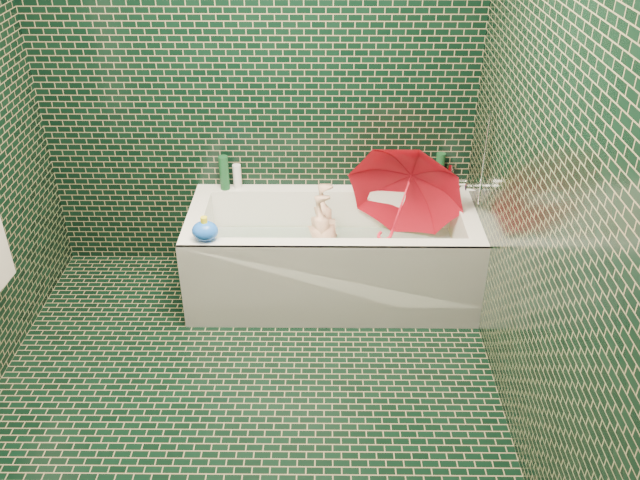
{
  "coord_description": "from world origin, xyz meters",
  "views": [
    {
      "loc": [
        0.41,
        -2.43,
        2.49
      ],
      "look_at": [
        0.38,
        0.82,
        0.49
      ],
      "focal_mm": 38.0,
      "sensor_mm": 36.0,
      "label": 1
    }
  ],
  "objects_px": {
    "umbrella": "(401,205)",
    "bathtub": "(332,263)",
    "bath_toy": "(205,231)",
    "rubber_duck": "(430,185)",
    "child": "(327,250)"
  },
  "relations": [
    {
      "from": "bathtub",
      "to": "child",
      "type": "xyz_separation_m",
      "value": [
        -0.03,
        -0.0,
        0.1
      ]
    },
    {
      "from": "rubber_duck",
      "to": "child",
      "type": "bearing_deg",
      "value": -139.77
    },
    {
      "from": "umbrella",
      "to": "bathtub",
      "type": "bearing_deg",
      "value": -155.27
    },
    {
      "from": "child",
      "to": "umbrella",
      "type": "xyz_separation_m",
      "value": [
        0.43,
        0.03,
        0.29
      ]
    },
    {
      "from": "bathtub",
      "to": "child",
      "type": "relative_size",
      "value": 2.14
    },
    {
      "from": "child",
      "to": "umbrella",
      "type": "relative_size",
      "value": 1.19
    },
    {
      "from": "bathtub",
      "to": "child",
      "type": "distance_m",
      "value": 0.1
    },
    {
      "from": "bath_toy",
      "to": "umbrella",
      "type": "bearing_deg",
      "value": -2.2
    },
    {
      "from": "umbrella",
      "to": "bath_toy",
      "type": "distance_m",
      "value": 1.14
    },
    {
      "from": "bathtub",
      "to": "umbrella",
      "type": "bearing_deg",
      "value": 3.82
    },
    {
      "from": "bathtub",
      "to": "rubber_duck",
      "type": "distance_m",
      "value": 0.78
    },
    {
      "from": "child",
      "to": "rubber_duck",
      "type": "relative_size",
      "value": 7.1
    },
    {
      "from": "bathtub",
      "to": "umbrella",
      "type": "distance_m",
      "value": 0.56
    },
    {
      "from": "rubber_duck",
      "to": "bath_toy",
      "type": "xyz_separation_m",
      "value": [
        -1.3,
        -0.6,
        0.02
      ]
    },
    {
      "from": "bathtub",
      "to": "umbrella",
      "type": "xyz_separation_m",
      "value": [
        0.4,
        0.03,
        0.39
      ]
    }
  ]
}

